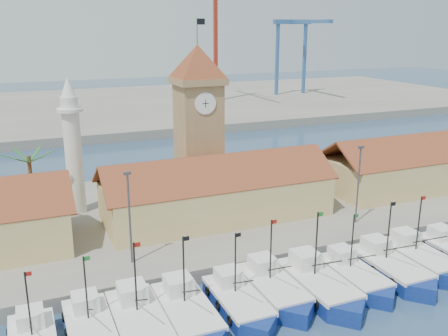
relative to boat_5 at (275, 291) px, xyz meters
name	(u,v)px	position (x,y,z in m)	size (l,w,h in m)	color
ground	(306,313)	(1.34, -3.05, -0.78)	(400.00, 400.00, 0.00)	navy
quay	(205,211)	(1.34, 20.95, -0.03)	(140.00, 32.00, 1.50)	gray
terminal	(96,109)	(1.34, 106.95, 0.22)	(240.00, 80.00, 2.00)	gray
boat_1	(91,333)	(-15.92, -0.01, -0.05)	(3.43, 9.39, 7.11)	navy
boat_2	(140,325)	(-12.22, -0.65, 0.03)	(3.79, 10.38, 7.86)	navy
boat_3	(188,316)	(-8.32, -0.82, 0.02)	(3.74, 10.25, 7.76)	navy
boat_4	(239,304)	(-3.78, -0.77, -0.03)	(3.51, 9.60, 7.27)	navy
boat_5	(275,291)	(0.00, 0.00, 0.00)	(3.65, 9.99, 7.56)	navy
boat_6	(320,287)	(3.98, -1.15, 0.06)	(3.91, 10.70, 8.10)	navy
boat_7	(355,278)	(8.10, -0.77, -0.05)	(3.44, 9.41, 7.12)	navy
boat_8	(392,270)	(12.24, -0.91, 0.02)	(3.76, 10.30, 7.79)	navy
boat_9	(422,261)	(16.33, -0.49, 0.01)	(3.71, 10.15, 7.68)	navy
hall_center	(217,196)	(1.34, 16.95, 3.21)	(27.04, 10.13, 7.61)	#D4B774
hall_right	(426,168)	(33.34, 16.95, 3.21)	(31.20, 10.13, 7.61)	#D4B774
clock_tower	(198,121)	(1.34, 22.94, 11.18)	(5.80, 5.80, 22.70)	#9F7E52
minaret	(73,146)	(-13.66, 24.95, 8.95)	(3.00, 3.00, 16.30)	silver
palm_tree	(32,184)	(-18.66, 22.95, 5.46)	(5.60, 5.03, 8.39)	brown
lamp_posts	(250,196)	(1.84, 8.95, 5.70)	(80.70, 0.25, 9.03)	#3F3F44
crane_red_right	(217,26)	(35.41, 100.72, 22.54)	(1.00, 30.79, 38.68)	maroon
gantry	(297,37)	(63.34, 103.60, 19.26)	(13.00, 22.00, 23.20)	#305A92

